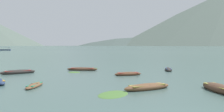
% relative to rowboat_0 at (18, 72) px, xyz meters
% --- Properties ---
extents(ground_plane, '(6000.00, 6000.00, 0.00)m').
position_rel_rowboat_0_xyz_m(ground_plane, '(15.36, 1480.70, -0.20)').
color(ground_plane, '#425B56').
extents(mountain_1, '(916.54, 916.54, 257.65)m').
position_rel_rowboat_0_xyz_m(mountain_1, '(-586.15, 1424.37, 128.63)').
color(mountain_1, '#56665B').
rests_on(mountain_1, ground).
extents(mountain_2, '(1227.92, 1227.92, 297.83)m').
position_rel_rowboat_0_xyz_m(mountain_2, '(110.06, 1511.21, 148.72)').
color(mountain_2, '#4C5B56').
rests_on(mountain_2, ground).
extents(rowboat_0, '(4.29, 3.37, 0.63)m').
position_rel_rowboat_0_xyz_m(rowboat_0, '(0.00, 0.00, 0.00)').
color(rowboat_0, '#2D2826').
rests_on(rowboat_0, ground).
extents(rowboat_1, '(4.51, 3.17, 0.61)m').
position_rel_rowboat_0_xyz_m(rowboat_1, '(15.49, -9.64, -0.00)').
color(rowboat_1, brown).
rests_on(rowboat_1, ground).
extents(rowboat_2, '(2.08, 4.37, 0.74)m').
position_rel_rowboat_0_xyz_m(rowboat_2, '(21.16, -10.35, 0.03)').
color(rowboat_2, '#4C3323').
rests_on(rowboat_2, ground).
extents(rowboat_4, '(1.47, 3.24, 0.55)m').
position_rel_rowboat_0_xyz_m(rowboat_4, '(20.36, 3.80, -0.02)').
color(rowboat_4, '#2D2826').
rests_on(rowboat_4, ground).
extents(rowboat_5, '(3.59, 2.09, 0.51)m').
position_rel_rowboat_0_xyz_m(rowboat_5, '(14.25, -1.16, -0.03)').
color(rowboat_5, brown).
rests_on(rowboat_5, ground).
extents(rowboat_6, '(4.61, 1.48, 0.55)m').
position_rel_rowboat_0_xyz_m(rowboat_6, '(7.78, 3.85, -0.02)').
color(rowboat_6, '#4C3323').
rests_on(rowboat_6, ground).
extents(rowboat_9, '(0.94, 3.24, 0.39)m').
position_rel_rowboat_0_xyz_m(rowboat_9, '(5.58, -8.83, -0.07)').
color(rowboat_9, brown).
rests_on(rowboat_9, ground).
extents(ferry_0, '(9.25, 5.10, 2.54)m').
position_rel_rowboat_0_xyz_m(ferry_0, '(-64.59, 117.85, 0.25)').
color(ferry_0, navy).
rests_on(ferry_0, ground).
extents(weed_patch_1, '(2.06, 1.92, 0.14)m').
position_rel_rowboat_0_xyz_m(weed_patch_1, '(7.08, 1.48, -0.20)').
color(weed_patch_1, '#477033').
rests_on(weed_patch_1, ground).
extents(weed_patch_2, '(3.16, 3.59, 0.14)m').
position_rel_rowboat_0_xyz_m(weed_patch_2, '(12.66, -11.66, -0.20)').
color(weed_patch_2, '#477033').
rests_on(weed_patch_2, ground).
extents(weed_patch_3, '(2.95, 2.52, 0.14)m').
position_rel_rowboat_0_xyz_m(weed_patch_3, '(8.58, 6.60, -0.20)').
color(weed_patch_3, '#2D5628').
rests_on(weed_patch_3, ground).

